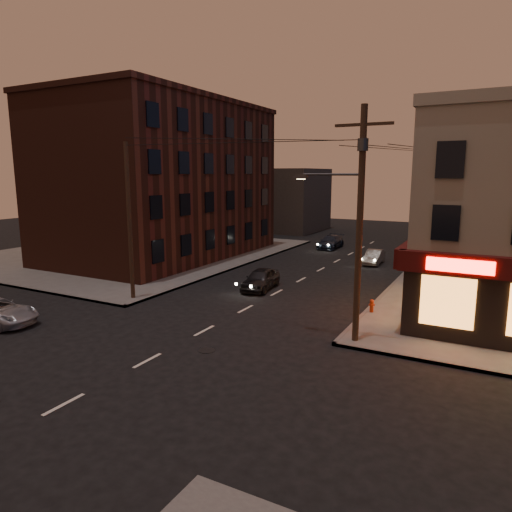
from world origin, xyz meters
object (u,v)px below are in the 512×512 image
Objects in this scene: sedan_near at (261,279)px; sedan_mid at (374,257)px; fire_hydrant at (372,305)px; sedan_far at (331,242)px.

sedan_near is 12.65m from sedan_mid.
fire_hydrant is (7.70, -2.05, -0.14)m from sedan_near.
sedan_far is 6.28× the size of fire_hydrant.
fire_hydrant is at bearing -21.28° from sedan_near.
sedan_mid is at bearing 103.39° from fire_hydrant.
sedan_near is 1.12× the size of sedan_mid.
sedan_near is 5.67× the size of fire_hydrant.
sedan_mid is 0.81× the size of sedan_far.
sedan_mid is 8.41m from sedan_far.
fire_hydrant is (9.14, -19.97, -0.10)m from sedan_far.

